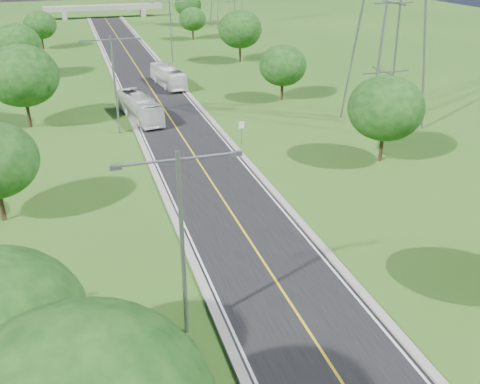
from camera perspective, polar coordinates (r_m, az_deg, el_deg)
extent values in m
plane|color=#295718|center=(72.76, -9.18, 10.34)|extent=(260.00, 260.00, 0.00)
cube|color=black|center=(78.52, -9.89, 11.41)|extent=(8.00, 150.00, 0.06)
cube|color=gray|center=(78.07, -13.03, 11.12)|extent=(0.50, 150.00, 0.22)
cube|color=gray|center=(79.15, -6.79, 11.77)|extent=(0.50, 150.00, 0.22)
cylinder|color=slate|center=(52.90, 0.16, 6.36)|extent=(0.08, 0.08, 2.40)
cube|color=white|center=(52.62, 0.17, 7.17)|extent=(0.55, 0.04, 0.70)
cube|color=gray|center=(150.70, -18.22, 17.47)|extent=(1.20, 3.00, 2.00)
cube|color=gray|center=(152.02, -10.33, 18.33)|extent=(1.20, 3.00, 2.00)
cube|color=gray|center=(150.86, -14.33, 18.54)|extent=(30.00, 3.00, 1.20)
cylinder|color=slate|center=(25.77, -6.14, -6.05)|extent=(0.22, 0.22, 10.00)
cylinder|color=slate|center=(23.53, -10.00, 3.08)|extent=(2.80, 0.12, 0.12)
cylinder|color=slate|center=(24.00, -3.37, 3.88)|extent=(2.80, 0.12, 0.12)
cube|color=slate|center=(23.44, -13.13, 2.57)|extent=(0.50, 0.25, 0.18)
cube|color=slate|center=(24.34, -0.39, 4.11)|extent=(0.50, 0.25, 0.18)
cylinder|color=slate|center=(56.44, -13.19, 10.94)|extent=(0.22, 0.22, 10.00)
cylinder|color=slate|center=(55.45, -15.15, 15.36)|extent=(2.80, 0.12, 0.12)
cylinder|color=slate|center=(55.65, -12.18, 15.69)|extent=(2.80, 0.12, 0.12)
cube|color=slate|center=(55.42, -16.53, 15.15)|extent=(0.50, 0.25, 0.18)
cube|color=slate|center=(55.80, -10.80, 15.78)|extent=(0.50, 0.25, 0.18)
cylinder|color=slate|center=(90.13, -7.38, 16.55)|extent=(0.22, 0.22, 10.00)
cylinder|color=slate|center=(89.33, -8.48, 19.39)|extent=(2.80, 0.12, 0.12)
cylinder|color=slate|center=(89.83, -6.62, 19.52)|extent=(2.80, 0.12, 0.12)
cube|color=slate|center=(89.13, -9.35, 19.29)|extent=(0.50, 0.25, 0.18)
cube|color=slate|center=(90.09, -5.76, 19.54)|extent=(0.50, 0.25, 0.18)
cylinder|color=black|center=(41.79, -24.13, -1.08)|extent=(0.36, 0.36, 2.70)
cylinder|color=black|center=(62.20, -21.64, 7.89)|extent=(0.36, 0.36, 3.24)
ellipsoid|color=#0F340E|center=(61.26, -22.24, 11.41)|extent=(7.56, 7.56, 6.43)
cylinder|color=black|center=(85.68, -22.33, 12.05)|extent=(0.36, 0.36, 2.88)
ellipsoid|color=#0F340E|center=(85.06, -22.72, 14.34)|extent=(6.72, 6.72, 5.71)
cylinder|color=black|center=(109.14, -20.32, 14.76)|extent=(0.36, 0.36, 2.52)
ellipsoid|color=#0F340E|center=(108.70, -20.57, 16.35)|extent=(5.88, 5.88, 5.00)
cylinder|color=black|center=(50.35, 14.83, 4.79)|extent=(0.36, 0.36, 2.88)
ellipsoid|color=#0F340E|center=(49.28, 15.29, 8.62)|extent=(6.72, 6.72, 5.71)
cylinder|color=black|center=(68.71, 4.50, 10.79)|extent=(0.36, 0.36, 2.52)
ellipsoid|color=#0F340E|center=(68.01, 4.59, 13.30)|extent=(5.88, 5.88, 5.00)
cylinder|color=black|center=(91.40, 0.00, 14.66)|extent=(0.36, 0.36, 3.06)
ellipsoid|color=#0F340E|center=(90.78, 0.00, 16.98)|extent=(7.14, 7.14, 6.07)
cylinder|color=black|center=(113.70, -5.04, 16.48)|extent=(0.36, 0.36, 2.34)
ellipsoid|color=#0F340E|center=(113.30, -5.10, 17.91)|extent=(5.46, 5.46, 4.64)
cylinder|color=black|center=(133.76, -5.52, 17.85)|extent=(0.36, 0.36, 2.70)
ellipsoid|color=#0F340E|center=(133.38, -5.58, 19.25)|extent=(6.30, 6.30, 5.36)
imported|color=white|center=(75.81, -7.68, 12.13)|extent=(3.52, 9.90, 2.70)
imported|color=silver|center=(61.44, -10.60, 8.85)|extent=(3.96, 10.07, 2.74)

